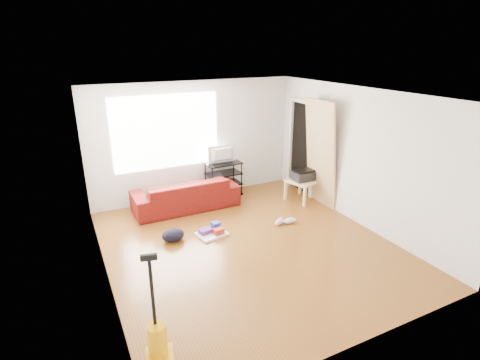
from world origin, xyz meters
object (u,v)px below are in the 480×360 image
backpack (173,241)px  side_table (303,183)px  cleaning_tray (212,232)px  vacuum (159,349)px  sofa (186,208)px  tv_stand (224,179)px  bucket (207,207)px

backpack → side_table: bearing=4.5°
cleaning_tray → vacuum: bearing=-123.1°
side_table → vacuum: size_ratio=0.53×
sofa → tv_stand: tv_stand is taller
cleaning_tray → backpack: cleaning_tray is taller
cleaning_tray → tv_stand: bearing=59.6°
side_table → cleaning_tray: side_table is taller
side_table → bucket: size_ratio=2.37×
tv_stand → side_table: 1.73m
vacuum → backpack: bearing=82.3°
bucket → cleaning_tray: cleaning_tray is taller
sofa → cleaning_tray: (0.04, -1.32, 0.05)m
vacuum → bucket: bearing=73.5°
tv_stand → cleaning_tray: tv_stand is taller
backpack → vacuum: vacuum is taller
tv_stand → vacuum: vacuum is taller
side_table → backpack: side_table is taller
sofa → tv_stand: bearing=-164.5°
sofa → vacuum: 4.09m
side_table → backpack: bearing=-170.6°
tv_stand → bucket: (-0.57, -0.45, -0.39)m
tv_stand → sofa: bearing=-166.2°
backpack → vacuum: 2.71m
backpack → bucket: bearing=40.1°
bucket → tv_stand: bearing=38.3°
sofa → side_table: bearing=163.1°
sofa → bucket: (0.40, -0.18, 0.00)m
side_table → backpack: (-3.04, -0.50, -0.39)m
sofa → vacuum: (-1.56, -3.77, 0.25)m
backpack → sofa: bearing=57.3°
tv_stand → side_table: (1.42, -0.99, -0.00)m
bucket → backpack: bearing=-135.0°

